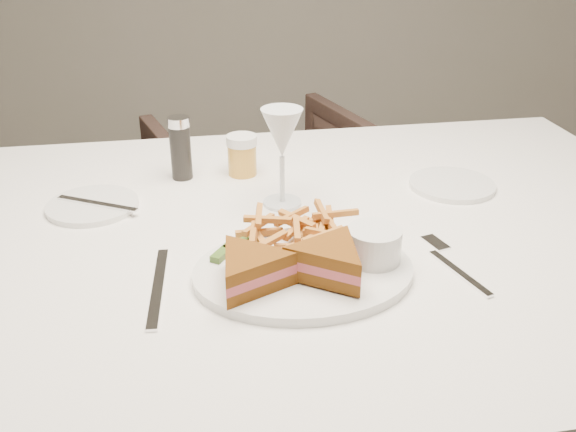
% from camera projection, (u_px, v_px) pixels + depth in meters
% --- Properties ---
extents(table, '(1.56, 1.13, 0.75)m').
position_uv_depth(table, '(287.00, 403.00, 1.23)').
color(table, white).
rests_on(table, ground).
extents(chair_far, '(0.84, 0.82, 0.68)m').
position_uv_depth(chair_far, '(270.00, 205.00, 2.09)').
color(chair_far, '#432F29').
rests_on(chair_far, ground).
extents(table_setting, '(0.82, 0.58, 0.18)m').
position_uv_depth(table_setting, '(289.00, 225.00, 0.99)').
color(table_setting, white).
rests_on(table_setting, table).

